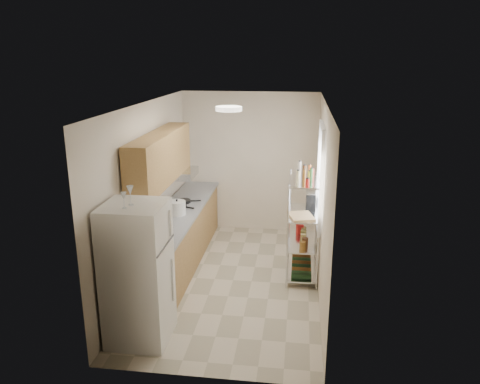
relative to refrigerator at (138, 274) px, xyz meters
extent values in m
cube|color=beige|center=(0.87, 1.58, -0.84)|extent=(2.50, 4.40, 0.01)
cube|color=white|center=(0.87, 1.58, 1.77)|extent=(2.50, 4.40, 0.01)
cube|color=beige|center=(0.87, 3.79, 0.47)|extent=(2.50, 0.01, 2.60)
cube|color=beige|center=(0.87, -0.62, 0.47)|extent=(2.50, 0.01, 2.60)
cube|color=beige|center=(-0.38, 1.58, 0.47)|extent=(0.01, 4.40, 2.60)
cube|color=beige|center=(2.12, 1.58, 0.47)|extent=(0.01, 4.40, 2.60)
cube|color=#A87D47|center=(-0.05, 2.02, -0.40)|extent=(0.60, 3.48, 0.86)
cube|color=gray|center=(-0.03, 2.02, 0.05)|extent=(0.63, 3.51, 0.04)
cube|color=#B7BABC|center=(-0.07, 0.88, 0.04)|extent=(0.52, 0.44, 0.04)
cube|color=#B7BABC|center=(0.23, 3.38, -0.37)|extent=(0.01, 0.55, 0.72)
cube|color=#A87D47|center=(-0.18, 1.68, 0.98)|extent=(0.33, 2.20, 0.72)
cube|color=#B7BABC|center=(-0.13, 2.48, 0.56)|extent=(0.50, 0.60, 0.12)
cube|color=white|center=(2.10, 1.93, 0.72)|extent=(0.06, 1.00, 1.46)
cube|color=silver|center=(1.88, 1.88, -0.73)|extent=(0.45, 0.90, 0.02)
cube|color=silver|center=(1.88, 1.88, -0.28)|extent=(0.45, 0.90, 0.02)
cube|color=silver|center=(1.88, 1.88, 0.17)|extent=(0.45, 0.90, 0.02)
cube|color=silver|center=(1.88, 1.88, 0.67)|extent=(0.45, 0.90, 0.02)
cylinder|color=silver|center=(1.66, 1.44, -0.06)|extent=(0.02, 0.02, 1.55)
cylinder|color=silver|center=(1.66, 2.32, -0.06)|extent=(0.02, 0.02, 1.55)
cylinder|color=silver|center=(2.09, 1.44, -0.06)|extent=(0.02, 0.02, 1.55)
cylinder|color=silver|center=(2.09, 2.32, -0.06)|extent=(0.02, 0.02, 1.55)
cylinder|color=white|center=(0.87, 1.28, 1.74)|extent=(0.34, 0.34, 0.05)
cube|color=silver|center=(0.00, 0.00, 0.00)|extent=(0.68, 0.68, 1.66)
cylinder|color=silver|center=(-0.02, 1.86, 0.17)|extent=(0.26, 0.26, 0.21)
cylinder|color=black|center=(-0.08, 2.20, 0.09)|extent=(0.30, 0.30, 0.04)
cylinder|color=black|center=(-0.07, 2.46, 0.09)|extent=(0.28, 0.28, 0.05)
cube|color=tan|center=(1.84, 1.67, 0.19)|extent=(0.41, 0.48, 0.03)
cube|color=black|center=(1.98, 2.10, 0.31)|extent=(0.15, 0.22, 0.25)
cube|color=#AE1815|center=(1.83, 2.21, -0.20)|extent=(0.12, 0.15, 0.15)
camera|label=1|loc=(1.79, -4.66, 2.41)|focal=35.00mm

